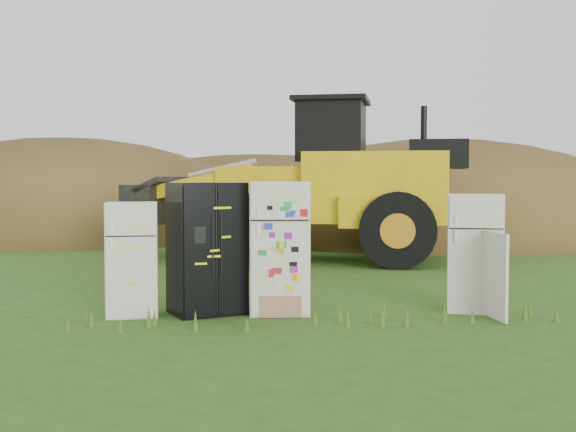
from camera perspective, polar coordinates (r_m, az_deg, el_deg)
name	(u,v)px	position (r m, az deg, el deg)	size (l,w,h in m)	color
ground	(314,312)	(10.37, 2.05, -7.61)	(120.00, 120.00, 0.00)	#2A4A13
fridge_leftmost	(132,259)	(10.26, -12.21, -3.34)	(0.70, 0.67, 1.58)	silver
fridge_black_side	(207,248)	(10.22, -6.45, -2.54)	(0.97, 0.76, 1.85)	black
fridge_sticker	(279,248)	(10.20, -0.70, -2.51)	(0.83, 0.77, 1.86)	silver
fridge_open_door	(475,252)	(10.73, 14.54, -2.81)	(0.76, 0.70, 1.68)	silver
wheel_loader	(292,180)	(16.88, 0.28, 2.88)	(7.74, 3.14, 3.74)	gold
dirt_mound_right	(442,238)	(23.70, 12.05, -1.68)	(14.48, 10.62, 6.34)	#423015
dirt_mound_left	(65,236)	(25.06, -17.21, -1.50)	(13.73, 10.30, 6.51)	#423015
dirt_mound_back	(258,228)	(27.83, -2.40, -0.93)	(16.02, 10.68, 5.67)	#423015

